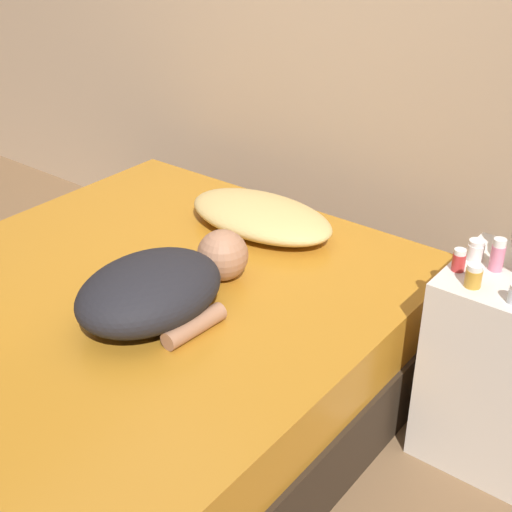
{
  "coord_description": "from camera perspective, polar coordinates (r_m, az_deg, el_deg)",
  "views": [
    {
      "loc": [
        1.6,
        -1.32,
        1.77
      ],
      "look_at": [
        0.38,
        0.25,
        0.67
      ],
      "focal_mm": 50.0,
      "sensor_mm": 36.0,
      "label": 1
    }
  ],
  "objects": [
    {
      "name": "ground_plane",
      "position": [
        2.73,
        -9.8,
        -11.9
      ],
      "size": [
        12.0,
        12.0,
        0.0
      ],
      "primitive_type": "plane",
      "color": "brown"
    },
    {
      "name": "bottle_red",
      "position": [
        2.25,
        15.93,
        -0.32
      ],
      "size": [
        0.04,
        0.04,
        0.07
      ],
      "color": "#B72D2D",
      "rests_on": "nightstand"
    },
    {
      "name": "bed",
      "position": [
        2.58,
        -10.25,
        -7.84
      ],
      "size": [
        1.67,
        1.97,
        0.49
      ],
      "color": "#2D2319",
      "rests_on": "ground_plane"
    },
    {
      "name": "pillow",
      "position": [
        2.81,
        0.38,
        3.24
      ],
      "size": [
        0.63,
        0.35,
        0.12
      ],
      "color": "tan",
      "rests_on": "bed"
    },
    {
      "name": "bottle_white",
      "position": [
        2.33,
        17.16,
        0.46
      ],
      "size": [
        0.05,
        0.05,
        0.07
      ],
      "color": "white",
      "rests_on": "nightstand"
    },
    {
      "name": "bottle_amber",
      "position": [
        2.18,
        17.02,
        -1.53
      ],
      "size": [
        0.05,
        0.05,
        0.07
      ],
      "color": "gold",
      "rests_on": "nightstand"
    },
    {
      "name": "person_lying",
      "position": [
        2.29,
        -7.62,
        -2.43
      ],
      "size": [
        0.42,
        0.69,
        0.2
      ],
      "rotation": [
        0.0,
        0.0,
        -0.07
      ],
      "color": "black",
      "rests_on": "bed"
    },
    {
      "name": "nightstand",
      "position": [
        2.47,
        19.04,
        -8.27
      ],
      "size": [
        0.41,
        0.43,
        0.67
      ],
      "color": "silver",
      "rests_on": "ground_plane"
    },
    {
      "name": "bottle_pink",
      "position": [
        2.28,
        18.77,
        0.08
      ],
      "size": [
        0.04,
        0.04,
        0.11
      ],
      "color": "pink",
      "rests_on": "nightstand"
    }
  ]
}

